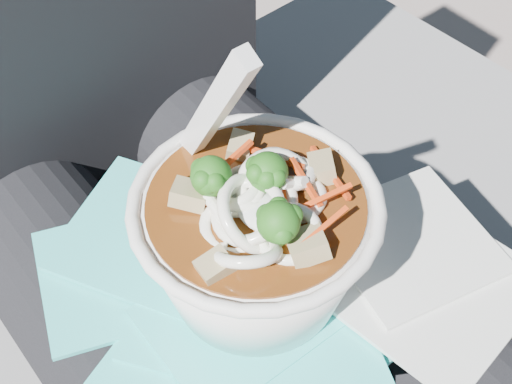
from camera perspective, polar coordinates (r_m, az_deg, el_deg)
stone_ledge at (r=0.91m, az=-5.40°, el=-14.58°), size 1.02×0.55×0.47m
lap at (r=0.58m, az=1.12°, el=-11.96°), size 0.32×0.48×0.14m
person_body at (r=0.60m, az=-4.45°, el=-4.85°), size 0.34×0.94×1.01m
plastic_bag at (r=0.51m, az=-1.81°, el=-8.72°), size 0.29×0.31×0.02m
napkins at (r=0.53m, az=13.11°, el=-5.97°), size 0.15×0.17×0.01m
udon_bowl at (r=0.46m, az=0.01°, el=-3.44°), size 0.19×0.19×0.20m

